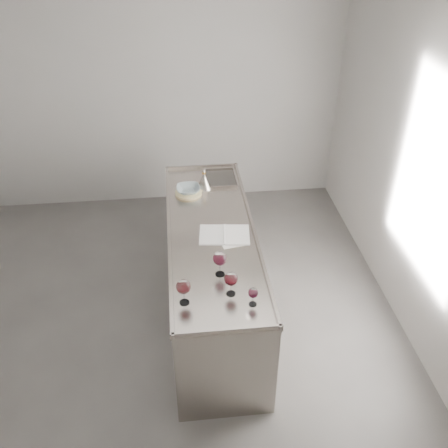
{
  "coord_description": "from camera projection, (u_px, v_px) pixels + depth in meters",
  "views": [
    {
      "loc": [
        0.22,
        -3.25,
        3.45
      ],
      "look_at": [
        0.61,
        0.29,
        1.02
      ],
      "focal_mm": 40.0,
      "sensor_mm": 36.0,
      "label": 1
    }
  ],
  "objects": [
    {
      "name": "counter",
      "position": [
        212.0,
        273.0,
        4.61
      ],
      "size": [
        0.77,
        2.42,
        0.97
      ],
      "color": "gray",
      "rests_on": "ground"
    },
    {
      "name": "ceramic_bowl",
      "position": [
        188.0,
        190.0,
        4.85
      ],
      "size": [
        0.24,
        0.24,
        0.06
      ],
      "primitive_type": "imported",
      "rotation": [
        0.0,
        0.0,
        0.03
      ],
      "color": "gray",
      "rests_on": "trivet"
    },
    {
      "name": "trivet",
      "position": [
        189.0,
        193.0,
        4.87
      ],
      "size": [
        0.33,
        0.33,
        0.02
      ],
      "primitive_type": "cylinder",
      "rotation": [
        0.0,
        0.0,
        -0.35
      ],
      "color": "#CAB883",
      "rests_on": "counter"
    },
    {
      "name": "wine_glass_left",
      "position": [
        183.0,
        287.0,
        3.53
      ],
      "size": [
        0.11,
        0.11,
        0.21
      ],
      "rotation": [
        0.0,
        0.0,
        0.02
      ],
      "color": "white",
      "rests_on": "counter"
    },
    {
      "name": "wine_glass_right",
      "position": [
        231.0,
        279.0,
        3.61
      ],
      "size": [
        0.1,
        0.1,
        0.2
      ],
      "rotation": [
        0.0,
        0.0,
        -0.05
      ],
      "color": "white",
      "rests_on": "counter"
    },
    {
      "name": "wine_funnel",
      "position": [
        204.0,
        182.0,
        4.94
      ],
      "size": [
        0.15,
        0.15,
        0.22
      ],
      "rotation": [
        0.0,
        0.0,
        -0.43
      ],
      "color": "gray",
      "rests_on": "counter"
    },
    {
      "name": "room_shell",
      "position": [
        149.0,
        209.0,
        3.8
      ],
      "size": [
        4.54,
        5.04,
        2.84
      ],
      "color": "#4C4A48",
      "rests_on": "ground"
    },
    {
      "name": "loose_paper_top",
      "position": [
        231.0,
        237.0,
        4.28
      ],
      "size": [
        0.28,
        0.35,
        0.0
      ],
      "primitive_type": "cube",
      "rotation": [
        0.0,
        0.0,
        0.19
      ],
      "color": "silver",
      "rests_on": "counter"
    },
    {
      "name": "notebook",
      "position": [
        224.0,
        235.0,
        4.3
      ],
      "size": [
        0.46,
        0.34,
        0.02
      ],
      "rotation": [
        0.0,
        0.0,
        -0.11
      ],
      "color": "white",
      "rests_on": "counter"
    },
    {
      "name": "wine_glass_middle",
      "position": [
        220.0,
        259.0,
        3.79
      ],
      "size": [
        0.11,
        0.11,
        0.21
      ],
      "rotation": [
        0.0,
        0.0,
        -0.11
      ],
      "color": "white",
      "rests_on": "counter"
    },
    {
      "name": "wine_glass_small",
      "position": [
        253.0,
        293.0,
        3.54
      ],
      "size": [
        0.07,
        0.07,
        0.15
      ],
      "rotation": [
        0.0,
        0.0,
        -0.15
      ],
      "color": "white",
      "rests_on": "counter"
    }
  ]
}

